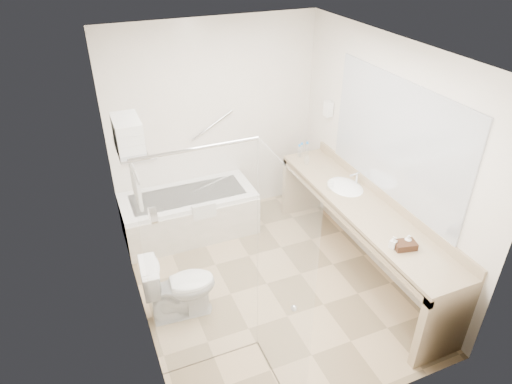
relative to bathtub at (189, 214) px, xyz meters
name	(u,v)px	position (x,y,z in m)	size (l,w,h in m)	color
floor	(267,284)	(0.50, -1.24, -0.28)	(3.20, 3.20, 0.00)	tan
ceiling	(270,51)	(0.50, -1.24, 2.22)	(2.60, 3.20, 0.10)	silver
wall_back	(215,124)	(0.50, 0.36, 0.97)	(2.60, 0.10, 2.50)	silver
wall_front	(365,296)	(0.50, -2.84, 0.97)	(2.60, 0.10, 2.50)	silver
wall_left	(129,214)	(-0.80, -1.24, 0.97)	(0.10, 3.20, 2.50)	silver
wall_right	(382,160)	(1.80, -1.24, 0.97)	(0.10, 3.20, 2.50)	silver
bathtub	(189,214)	(0.00, 0.00, 0.00)	(1.60, 0.73, 0.59)	white
grab_bar_short	(141,161)	(-0.45, 0.32, 0.67)	(0.03, 0.03, 0.40)	silver
grab_bar_long	(212,125)	(0.45, 0.32, 0.97)	(0.03, 0.03, 0.60)	silver
shower_enclosure	(242,278)	(-0.13, -2.16, 0.79)	(0.96, 0.91, 2.11)	silver
towel_shelf	(129,142)	(-0.67, -0.89, 1.48)	(0.24, 0.55, 0.81)	silver
vanity_counter	(361,222)	(1.52, -1.39, 0.36)	(0.55, 2.70, 0.95)	tan
sink	(345,189)	(1.55, -0.99, 0.54)	(0.40, 0.52, 0.14)	white
faucet	(357,178)	(1.70, -0.99, 0.65)	(0.03, 0.03, 0.14)	silver
mirror	(395,140)	(1.79, -1.39, 1.27)	(0.02, 2.00, 1.20)	#B4B8C1
hairdryer_unit	(328,109)	(1.75, -0.19, 1.17)	(0.08, 0.10, 0.18)	white
toilet	(180,286)	(-0.45, -1.29, 0.07)	(0.39, 0.70, 0.69)	white
amenity_basket	(405,245)	(1.46, -2.13, 0.61)	(0.20, 0.13, 0.07)	#402617
soap_bottle_a	(393,245)	(1.36, -2.09, 0.60)	(0.05, 0.12, 0.06)	white
soap_bottle_b	(408,241)	(1.51, -2.11, 0.62)	(0.09, 0.11, 0.09)	white
water_bottle_left	(307,149)	(1.52, -0.14, 0.66)	(0.06, 0.06, 0.18)	silver
water_bottle_mid	(299,151)	(1.41, -0.14, 0.65)	(0.05, 0.05, 0.17)	silver
water_bottle_right	(302,150)	(1.45, -0.14, 0.66)	(0.06, 0.06, 0.19)	silver
drinking_glass_near	(330,186)	(1.36, -0.97, 0.62)	(0.08, 0.08, 0.10)	silver
drinking_glass_far	(307,161)	(1.41, -0.34, 0.62)	(0.07, 0.07, 0.09)	silver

